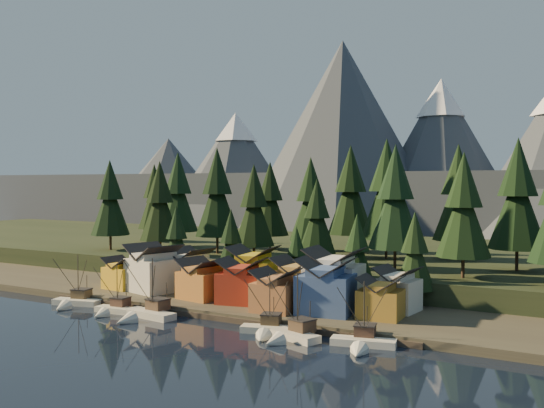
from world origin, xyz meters
The scene contains 44 objects.
ground centered at (0.00, 0.00, 0.00)m, with size 500.00×500.00×0.00m, color black.
shore_strip centered at (0.00, 40.00, 0.75)m, with size 400.00×50.00×1.50m, color #3A352A.
hillside centered at (0.00, 90.00, 3.00)m, with size 420.00×100.00×6.00m, color black.
dock centered at (0.00, 16.50, 0.50)m, with size 80.00×4.00×1.00m, color #40352D.
mountain_ridge centered at (-4.20, 213.59, 26.06)m, with size 560.00×190.00×90.00m.
boat_0 centered at (-31.54, 11.02, 2.19)m, with size 10.60×11.08×11.61m.
boat_1 centered at (-19.43, 9.81, 2.07)m, with size 8.72×9.37×10.55m.
boat_2 centered at (-10.88, 9.50, 2.29)m, with size 11.56×12.37×12.39m.
boat_4 centered at (14.84, 10.93, 2.07)m, with size 10.19×10.63×11.04m.
boat_5 centered at (20.13, 9.26, 2.43)m, with size 9.56×10.21×11.98m.
boat_6 centered at (31.60, 11.14, 2.03)m, with size 10.73×11.29×11.13m.
house_front_0 centered at (-31.59, 25.11, 5.21)m, with size 7.49×7.13×7.07m.
house_front_1 centered at (-23.07, 25.90, 6.93)m, with size 12.00×11.71×10.33m.
house_front_2 centered at (-8.69, 24.63, 5.81)m, with size 9.63×9.69×8.21m.
house_front_3 centered at (0.67, 24.85, 6.11)m, with size 10.20×9.89×8.78m.
house_front_4 centered at (10.35, 21.56, 5.58)m, with size 8.09×8.65×7.76m.
house_front_5 centered at (19.36, 24.17, 6.82)m, with size 10.80×10.05×10.13m.
house_front_6 centered at (29.31, 25.55, 5.35)m, with size 7.81×7.43×7.33m.
house_back_0 centered at (-28.61, 33.20, 6.10)m, with size 8.35×8.05×8.76m.
house_back_1 centered at (-17.79, 32.38, 6.36)m, with size 9.08×9.17×9.25m.
house_back_2 centered at (-2.35, 34.10, 6.90)m, with size 11.00×10.34×10.29m.
house_back_3 centered at (10.12, 30.61, 6.25)m, with size 9.04×8.08×9.05m.
house_back_4 centered at (17.63, 31.67, 7.34)m, with size 11.03×10.66×11.13m.
house_back_5 centered at (29.91, 32.92, 5.80)m, with size 7.98×8.06×8.18m.
tree_hill_0 centered at (-62.00, 52.00, 20.22)m, with size 11.17×11.17×26.01m.
tree_hill_1 centered at (-50.00, 68.00, 21.68)m, with size 12.31×12.31×28.67m.
tree_hill_2 centered at (-40.00, 48.00, 19.77)m, with size 10.81×10.81×25.19m.
tree_hill_3 centered at (-30.00, 60.00, 21.86)m, with size 12.45×12.45×29.00m.
tree_hill_4 centered at (-22.00, 75.00, 19.93)m, with size 10.94×10.94×25.49m.
tree_hill_5 centered at (-12.00, 50.00, 19.11)m, with size 10.30×10.30×23.99m.
tree_hill_6 centered at (-4.00, 65.00, 20.23)m, with size 11.17×11.17×26.02m.
tree_hill_7 centered at (6.00, 48.00, 17.10)m, with size 8.72×8.72×20.31m.
tree_hill_8 centered at (14.00, 72.00, 22.75)m, with size 13.15×13.15×30.64m.
tree_hill_9 centered at (22.00, 55.00, 21.32)m, with size 12.03×12.03×28.02m.
tree_hill_10 centered at (30.00, 80.00, 21.98)m, with size 12.55×12.55×29.24m.
tree_hill_11 centered at (38.00, 50.00, 20.04)m, with size 11.02×11.02×25.68m.
tree_hill_12 centered at (46.00, 66.00, 22.03)m, with size 12.59×12.59×29.32m.
tree_hill_15 centered at (0.00, 82.00, 22.39)m, with size 12.87×12.87×29.97m.
tree_hill_16 centered at (-68.00, 78.00, 19.99)m, with size 10.99×10.99×25.60m.
tree_shore_0 centered at (-28.00, 40.00, 11.51)m, with size 7.87×7.87×18.33m.
tree_shore_1 centered at (-12.00, 40.00, 11.28)m, with size 7.69×7.69×17.91m.
tree_shore_2 centered at (5.00, 40.00, 9.38)m, with size 6.20×6.20×14.44m.
tree_shore_3 centered at (19.00, 40.00, 11.13)m, with size 7.57×7.57×17.63m.
tree_shore_4 centered at (31.00, 40.00, 11.51)m, with size 7.87×7.87×18.33m.
Camera 1 is at (65.71, -75.50, 25.32)m, focal length 40.00 mm.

